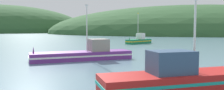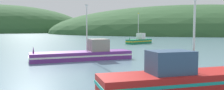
# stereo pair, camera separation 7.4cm
# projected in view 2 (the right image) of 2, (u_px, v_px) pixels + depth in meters

# --- Properties ---
(hill_far_left) EXTENTS (213.58, 170.86, 40.26)m
(hill_far_left) POSITION_uv_depth(u_px,v_px,m) (188.00, 33.00, 172.62)
(hill_far_left) COLOR #2D562D
(hill_far_left) RESTS_ON ground
(fishing_boat_purple) EXTENTS (11.12, 6.46, 6.05)m
(fishing_boat_purple) POSITION_uv_depth(u_px,v_px,m) (85.00, 54.00, 24.36)
(fishing_boat_purple) COLOR #6B2D84
(fishing_boat_purple) RESTS_ON ground
(fishing_boat_green) EXTENTS (6.45, 6.53, 6.97)m
(fishing_boat_green) POSITION_uv_depth(u_px,v_px,m) (139.00, 40.00, 50.85)
(fishing_boat_green) COLOR #197A47
(fishing_boat_green) RESTS_ON ground
(fishing_boat_red) EXTENTS (9.60, 4.87, 7.29)m
(fishing_boat_red) POSITION_uv_depth(u_px,v_px,m) (179.00, 78.00, 12.34)
(fishing_boat_red) COLOR red
(fishing_boat_red) RESTS_ON ground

